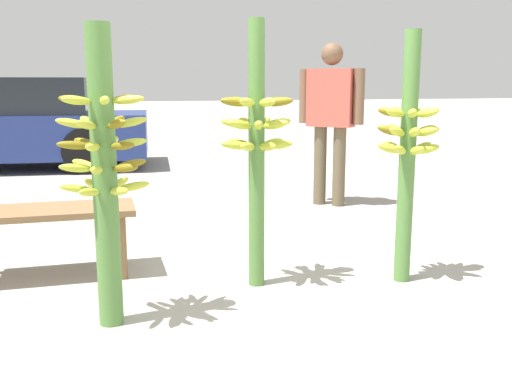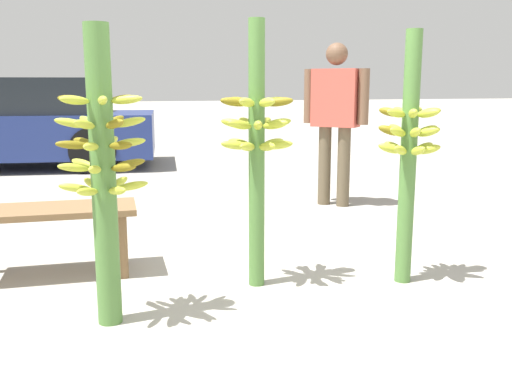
# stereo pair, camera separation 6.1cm
# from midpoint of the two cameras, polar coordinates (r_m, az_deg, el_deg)

# --- Properties ---
(ground_plane) EXTENTS (80.00, 80.00, 0.00)m
(ground_plane) POSITION_cam_midpoint_polar(r_m,az_deg,el_deg) (3.24, 2.23, -11.45)
(ground_plane) COLOR #9E998E
(banana_stalk_left) EXTENTS (0.44, 0.44, 1.51)m
(banana_stalk_left) POSITION_cam_midpoint_polar(r_m,az_deg,el_deg) (2.93, -15.51, 2.07)
(banana_stalk_left) COLOR #4C7A38
(banana_stalk_left) RESTS_ON ground_plane
(banana_stalk_center) EXTENTS (0.44, 0.44, 1.60)m
(banana_stalk_center) POSITION_cam_midpoint_polar(r_m,az_deg,el_deg) (3.39, -0.46, 4.82)
(banana_stalk_center) COLOR #4C7A38
(banana_stalk_center) RESTS_ON ground_plane
(banana_stalk_right) EXTENTS (0.39, 0.39, 1.54)m
(banana_stalk_right) POSITION_cam_midpoint_polar(r_m,az_deg,el_deg) (3.59, 14.45, 4.12)
(banana_stalk_right) COLOR #4C7A38
(banana_stalk_right) RESTS_ON ground_plane
(vendor_person) EXTENTS (0.56, 0.55, 1.63)m
(vendor_person) POSITION_cam_midpoint_polar(r_m,az_deg,el_deg) (5.81, 7.19, 8.03)
(vendor_person) COLOR brown
(vendor_person) RESTS_ON ground_plane
(market_bench) EXTENTS (1.05, 0.47, 0.45)m
(market_bench) POSITION_cam_midpoint_polar(r_m,az_deg,el_deg) (3.86, -20.18, -2.62)
(market_bench) COLOR brown
(market_bench) RESTS_ON ground_plane
(parked_car) EXTENTS (4.50, 2.26, 1.32)m
(parked_car) POSITION_cam_midpoint_polar(r_m,az_deg,el_deg) (9.21, -24.41, 6.14)
(parked_car) COLOR navy
(parked_car) RESTS_ON ground_plane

